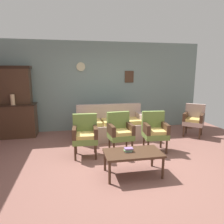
{
  "coord_description": "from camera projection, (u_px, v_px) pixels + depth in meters",
  "views": [
    {
      "loc": [
        -0.88,
        -3.74,
        1.79
      ],
      "look_at": [
        0.04,
        1.01,
        0.85
      ],
      "focal_mm": 32.93,
      "sensor_mm": 36.0,
      "label": 1
    }
  ],
  "objects": [
    {
      "name": "floor_vase_by_wall",
      "position": [
        190.0,
        119.0,
        6.66
      ],
      "size": [
        0.19,
        0.19,
        0.58
      ],
      "primitive_type": "cylinder",
      "color": "brown",
      "rests_on": "ground"
    },
    {
      "name": "cabinet_upper_hutch",
      "position": [
        13.0,
        85.0,
        5.62
      ],
      "size": [
        0.99,
        0.38,
        1.03
      ],
      "color": "#472D1E",
      "rests_on": "side_cabinet"
    },
    {
      "name": "side_cabinet",
      "position": [
        16.0,
        120.0,
        5.73
      ],
      "size": [
        1.16,
        0.55,
        0.93
      ],
      "color": "#472D1E",
      "rests_on": "ground"
    },
    {
      "name": "vase_on_cabinet",
      "position": [
        13.0,
        100.0,
        5.44
      ],
      "size": [
        0.11,
        0.11,
        0.29
      ],
      "primitive_type": "cylinder",
      "color": "#D6B284",
      "rests_on": "side_cabinet"
    },
    {
      "name": "armchair_near_couch_end",
      "position": [
        85.0,
        133.0,
        4.39
      ],
      "size": [
        0.55,
        0.52,
        0.9
      ],
      "color": "olive",
      "rests_on": "ground"
    },
    {
      "name": "book_stack_on_table",
      "position": [
        128.0,
        150.0,
        3.59
      ],
      "size": [
        0.16,
        0.12,
        0.07
      ],
      "color": "slate",
      "rests_on": "coffee_table"
    },
    {
      "name": "armchair_near_cabinet",
      "position": [
        120.0,
        130.0,
        4.62
      ],
      "size": [
        0.56,
        0.53,
        0.9
      ],
      "color": "olive",
      "rests_on": "ground"
    },
    {
      "name": "wingback_chair_by_fireplace",
      "position": [
        194.0,
        119.0,
        5.81
      ],
      "size": [
        0.71,
        0.71,
        0.9
      ],
      "color": "tan",
      "rests_on": "ground"
    },
    {
      "name": "armchair_by_doorway",
      "position": [
        155.0,
        130.0,
        4.7
      ],
      "size": [
        0.56,
        0.53,
        0.9
      ],
      "color": "olive",
      "rests_on": "ground"
    },
    {
      "name": "floral_couch",
      "position": [
        111.0,
        126.0,
        5.67
      ],
      "size": [
        1.87,
        0.84,
        0.9
      ],
      "color": "tan",
      "rests_on": "ground"
    },
    {
      "name": "wall_back_with_decor",
      "position": [
        101.0,
        87.0,
        6.38
      ],
      "size": [
        6.4,
        0.09,
        2.7
      ],
      "color": "gray",
      "rests_on": "ground"
    },
    {
      "name": "ground_plane",
      "position": [
        119.0,
        163.0,
        4.11
      ],
      "size": [
        7.68,
        7.68,
        0.0
      ],
      "primitive_type": "plane",
      "color": "#84564C"
    },
    {
      "name": "coffee_table",
      "position": [
        133.0,
        154.0,
        3.59
      ],
      "size": [
        1.0,
        0.56,
        0.42
      ],
      "color": "#472D1E",
      "rests_on": "ground"
    }
  ]
}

